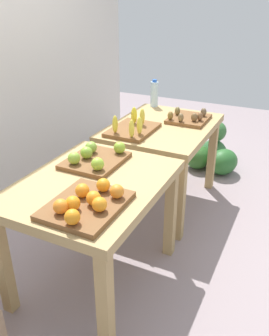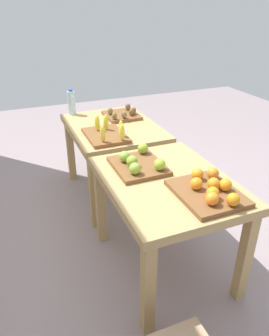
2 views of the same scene
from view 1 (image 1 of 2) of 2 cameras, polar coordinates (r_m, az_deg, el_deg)
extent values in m
plane|color=gray|center=(2.95, -0.13, -10.28)|extent=(8.00, 8.00, 0.00)
cube|color=tan|center=(2.15, -6.71, -2.75)|extent=(1.04, 0.80, 0.06)
cube|color=tan|center=(1.93, -4.67, -20.88)|extent=(0.07, 0.07, 0.69)
cube|color=tan|center=(2.57, 5.75, -7.21)|extent=(0.07, 0.07, 0.69)
cube|color=tan|center=(2.27, -20.18, -14.21)|extent=(0.07, 0.07, 0.69)
cube|color=tan|center=(2.84, -7.23, -3.88)|extent=(0.07, 0.07, 0.69)
cube|color=tan|center=(3.07, 4.49, 6.37)|extent=(1.04, 0.80, 0.06)
cube|color=tan|center=(2.73, 7.24, -5.12)|extent=(0.07, 0.07, 0.69)
cube|color=tan|center=(3.53, 12.22, 1.97)|extent=(0.07, 0.07, 0.69)
cube|color=tan|center=(2.98, -5.17, -2.16)|extent=(0.07, 0.07, 0.69)
cube|color=tan|center=(3.72, 2.07, 3.88)|extent=(0.07, 0.07, 0.69)
cube|color=brown|center=(1.88, -7.69, -5.92)|extent=(0.44, 0.36, 0.03)
sphere|color=orange|center=(1.95, -4.99, -2.72)|extent=(0.10, 0.10, 0.08)
sphere|color=orange|center=(1.83, -6.54, -4.80)|extent=(0.10, 0.10, 0.08)
sphere|color=orange|center=(1.79, -11.67, -6.01)|extent=(0.08, 0.08, 0.08)
sphere|color=orange|center=(1.78, -5.59, -5.79)|extent=(0.09, 0.09, 0.08)
sphere|color=orange|center=(1.88, -2.82, -3.72)|extent=(0.10, 0.10, 0.08)
sphere|color=orange|center=(1.91, -8.32, -3.56)|extent=(0.09, 0.09, 0.08)
sphere|color=orange|center=(1.70, -9.87, -7.68)|extent=(0.08, 0.08, 0.08)
sphere|color=orange|center=(1.80, -9.80, -5.57)|extent=(0.11, 0.11, 0.08)
cube|color=brown|center=(2.36, -6.26, 1.16)|extent=(0.40, 0.34, 0.03)
sphere|color=#95C035|center=(2.18, -5.89, 0.65)|extent=(0.11, 0.11, 0.08)
sphere|color=#86B036|center=(2.35, -7.66, 2.44)|extent=(0.08, 0.08, 0.08)
sphere|color=#8BB040|center=(2.43, -6.93, 3.30)|extent=(0.10, 0.10, 0.08)
sphere|color=#8BB231|center=(2.41, -2.40, 3.27)|extent=(0.10, 0.10, 0.08)
sphere|color=#8CB43A|center=(2.28, -9.60, 1.56)|extent=(0.11, 0.11, 0.08)
cube|color=brown|center=(2.89, -0.29, 6.11)|extent=(0.44, 0.32, 0.03)
ellipsoid|color=yellow|center=(2.66, -0.46, 6.30)|extent=(0.06, 0.06, 0.14)
ellipsoid|color=yellow|center=(2.92, 1.23, 8.13)|extent=(0.07, 0.06, 0.14)
ellipsoid|color=yellow|center=(2.96, -0.08, 8.38)|extent=(0.06, 0.07, 0.14)
ellipsoid|color=yellow|center=(2.76, -3.11, 6.95)|extent=(0.06, 0.05, 0.14)
ellipsoid|color=yellow|center=(2.73, 0.82, 6.78)|extent=(0.05, 0.04, 0.14)
cube|color=brown|center=(3.18, 8.61, 7.74)|extent=(0.36, 0.32, 0.03)
ellipsoid|color=brown|center=(3.08, 5.73, 8.30)|extent=(0.07, 0.06, 0.07)
ellipsoid|color=brown|center=(3.22, 6.85, 9.01)|extent=(0.07, 0.07, 0.07)
ellipsoid|color=brown|center=(3.06, 9.49, 7.97)|extent=(0.05, 0.06, 0.07)
ellipsoid|color=brown|center=(3.04, 7.38, 7.98)|extent=(0.07, 0.07, 0.07)
ellipsoid|color=brown|center=(3.22, 10.93, 8.73)|extent=(0.07, 0.07, 0.07)
ellipsoid|color=brown|center=(3.09, 10.38, 8.06)|extent=(0.07, 0.06, 0.07)
cylinder|color=silver|center=(3.54, 3.17, 11.64)|extent=(0.07, 0.07, 0.24)
cylinder|color=blue|center=(3.51, 3.22, 13.70)|extent=(0.04, 0.04, 0.02)
ellipsoid|color=#336B38|center=(4.16, 12.55, 2.58)|extent=(0.42, 0.41, 0.26)
ellipsoid|color=#316929|center=(4.00, 10.03, 1.78)|extent=(0.35, 0.31, 0.26)
ellipsoid|color=#29642B|center=(3.92, 13.92, 0.95)|extent=(0.42, 0.39, 0.27)
ellipsoid|color=#316630|center=(4.08, 12.88, 5.71)|extent=(0.26, 0.22, 0.22)
camera|label=2|loc=(1.95, -68.51, 11.71)|focal=34.35mm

